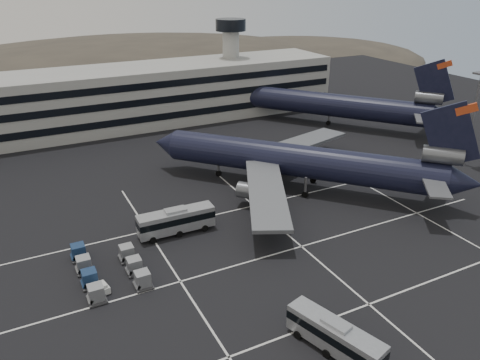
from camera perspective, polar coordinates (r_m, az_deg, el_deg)
name	(u,v)px	position (r m, az deg, el deg)	size (l,w,h in m)	color
ground	(238,286)	(58.79, -0.27, -12.77)	(260.00, 260.00, 0.00)	black
lane_markings	(242,280)	(59.65, 0.24, -12.15)	(90.00, 55.62, 0.01)	silver
terminal	(93,102)	(118.14, -17.47, 9.08)	(125.00, 26.00, 24.00)	gray
hills	(103,88)	(220.81, -16.32, 10.72)	(352.00, 180.00, 44.00)	#38332B
lightpole_right	(475,107)	(100.27, 26.76, 7.98)	(2.40, 2.40, 18.28)	slate
trijet_main	(302,161)	(81.72, 7.61, 2.30)	(43.33, 45.91, 18.08)	black
trijet_far	(334,104)	(118.77, 11.34, 9.04)	(40.78, 48.44, 18.08)	black
bus_near	(335,335)	(50.04, 11.50, -18.07)	(5.52, 10.87, 3.75)	gray
bus_far	(176,220)	(68.91, -7.80, -4.85)	(11.38, 3.07, 4.00)	gray
tug_a	(103,288)	(59.78, -16.37, -12.51)	(1.65, 2.27, 1.32)	silver
uld_cluster	(107,269)	(62.21, -15.86, -10.37)	(8.13, 12.60, 2.07)	#2D2D30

